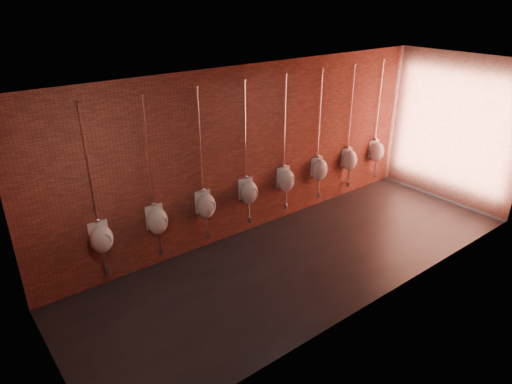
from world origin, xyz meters
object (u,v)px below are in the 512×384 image
at_px(urinal_4, 286,179).
at_px(urinal_6, 350,159).
at_px(urinal_1, 157,220).
at_px(urinal_2, 206,205).
at_px(urinal_5, 320,169).
at_px(urinal_0, 101,238).
at_px(urinal_3, 248,191).
at_px(urinal_7, 377,151).

xyz_separation_m(urinal_4, urinal_6, (1.88, 0.00, 0.00)).
bearing_deg(urinal_1, urinal_2, 0.00).
relative_size(urinal_4, urinal_5, 1.00).
relative_size(urinal_0, urinal_3, 1.00).
xyz_separation_m(urinal_3, urinal_6, (2.82, 0.00, 0.00)).
bearing_deg(urinal_4, urinal_3, 180.00).
bearing_deg(urinal_1, urinal_6, 0.00).
xyz_separation_m(urinal_0, urinal_5, (4.71, 0.00, 0.00)).
bearing_deg(urinal_4, urinal_7, 0.00).
relative_size(urinal_0, urinal_1, 1.00).
height_order(urinal_0, urinal_6, same).
bearing_deg(urinal_7, urinal_3, 180.00).
xyz_separation_m(urinal_2, urinal_4, (1.88, 0.00, 0.00)).
relative_size(urinal_2, urinal_4, 1.00).
bearing_deg(urinal_0, urinal_1, 0.00).
distance_m(urinal_1, urinal_4, 2.82).
relative_size(urinal_0, urinal_2, 1.00).
relative_size(urinal_1, urinal_2, 1.00).
distance_m(urinal_4, urinal_6, 1.88).
height_order(urinal_2, urinal_5, same).
distance_m(urinal_0, urinal_1, 0.94).
height_order(urinal_1, urinal_7, same).
bearing_deg(urinal_5, urinal_7, 0.00).
distance_m(urinal_0, urinal_7, 6.59).
relative_size(urinal_1, urinal_4, 1.00).
bearing_deg(urinal_7, urinal_6, 180.00).
bearing_deg(urinal_1, urinal_3, 0.00).
distance_m(urinal_2, urinal_5, 2.82).
bearing_deg(urinal_6, urinal_5, 180.00).
bearing_deg(urinal_5, urinal_0, 180.00).
relative_size(urinal_3, urinal_4, 1.00).
bearing_deg(urinal_6, urinal_1, 180.00).
height_order(urinal_2, urinal_3, same).
bearing_deg(urinal_1, urinal_7, 0.00).
xyz_separation_m(urinal_0, urinal_6, (5.65, 0.00, 0.00)).
height_order(urinal_0, urinal_7, same).
xyz_separation_m(urinal_0, urinal_4, (3.77, 0.00, 0.00)).
bearing_deg(urinal_2, urinal_6, 0.00).
xyz_separation_m(urinal_0, urinal_3, (2.82, 0.00, 0.00)).
bearing_deg(urinal_0, urinal_2, 0.00).
distance_m(urinal_0, urinal_2, 1.88).
bearing_deg(urinal_5, urinal_6, 0.00).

